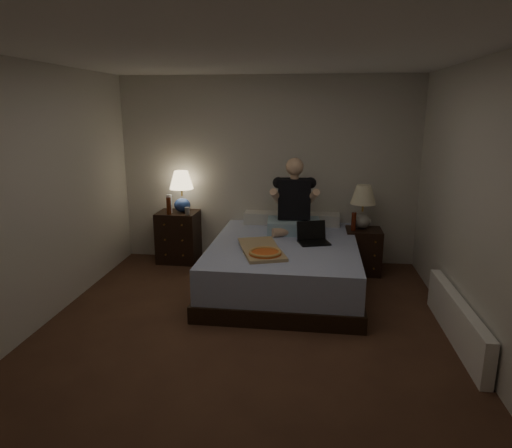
# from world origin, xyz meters

# --- Properties ---
(floor) EXTENTS (4.00, 4.50, 0.00)m
(floor) POSITION_xyz_m (0.00, 0.00, 0.00)
(floor) COLOR brown
(floor) RESTS_ON ground
(ceiling) EXTENTS (4.00, 4.50, 0.00)m
(ceiling) POSITION_xyz_m (0.00, 0.00, 2.50)
(ceiling) COLOR white
(ceiling) RESTS_ON ground
(wall_back) EXTENTS (4.00, 0.00, 2.50)m
(wall_back) POSITION_xyz_m (0.00, 2.25, 1.25)
(wall_back) COLOR silver
(wall_back) RESTS_ON ground
(wall_front) EXTENTS (4.00, 0.00, 2.50)m
(wall_front) POSITION_xyz_m (0.00, -2.25, 1.25)
(wall_front) COLOR silver
(wall_front) RESTS_ON ground
(wall_left) EXTENTS (0.00, 4.50, 2.50)m
(wall_left) POSITION_xyz_m (-2.00, 0.00, 1.25)
(wall_left) COLOR silver
(wall_left) RESTS_ON ground
(wall_right) EXTENTS (0.00, 4.50, 2.50)m
(wall_right) POSITION_xyz_m (2.00, 0.00, 1.25)
(wall_right) COLOR silver
(wall_right) RESTS_ON ground
(bed) EXTENTS (1.72, 2.26, 0.56)m
(bed) POSITION_xyz_m (0.30, 1.26, 0.28)
(bed) COLOR #586CB1
(bed) RESTS_ON floor
(nightstand_left) EXTENTS (0.55, 0.50, 0.70)m
(nightstand_left) POSITION_xyz_m (-1.21, 2.05, 0.35)
(nightstand_left) COLOR black
(nightstand_left) RESTS_ON floor
(nightstand_right) EXTENTS (0.45, 0.40, 0.58)m
(nightstand_right) POSITION_xyz_m (1.28, 1.84, 0.29)
(nightstand_right) COLOR black
(nightstand_right) RESTS_ON floor
(lamp_left) EXTENTS (0.34, 0.34, 0.56)m
(lamp_left) POSITION_xyz_m (-1.14, 2.05, 0.98)
(lamp_left) COLOR #294798
(lamp_left) RESTS_ON nightstand_left
(lamp_right) EXTENTS (0.33, 0.33, 0.56)m
(lamp_right) POSITION_xyz_m (1.25, 1.90, 0.86)
(lamp_right) COLOR gray
(lamp_right) RESTS_ON nightstand_right
(water_bottle) EXTENTS (0.07, 0.07, 0.25)m
(water_bottle) POSITION_xyz_m (-1.30, 1.97, 0.82)
(water_bottle) COLOR silver
(water_bottle) RESTS_ON nightstand_left
(soda_can) EXTENTS (0.07, 0.07, 0.10)m
(soda_can) POSITION_xyz_m (-1.04, 1.89, 0.75)
(soda_can) COLOR #B9BAB5
(soda_can) RESTS_ON nightstand_left
(beer_bottle_left) EXTENTS (0.06, 0.06, 0.23)m
(beer_bottle_left) POSITION_xyz_m (-1.28, 1.87, 0.81)
(beer_bottle_left) COLOR #511F0B
(beer_bottle_left) RESTS_ON nightstand_left
(beer_bottle_right) EXTENTS (0.06, 0.06, 0.23)m
(beer_bottle_right) POSITION_xyz_m (1.13, 1.78, 0.69)
(beer_bottle_right) COLOR #551B0C
(beer_bottle_right) RESTS_ON nightstand_right
(person) EXTENTS (0.69, 0.56, 0.93)m
(person) POSITION_xyz_m (0.39, 1.69, 1.02)
(person) COLOR black
(person) RESTS_ON bed
(laptop) EXTENTS (0.41, 0.37, 0.24)m
(laptop) POSITION_xyz_m (0.64, 1.21, 0.68)
(laptop) COLOR black
(laptop) RESTS_ON bed
(pizza_box) EXTENTS (0.61, 0.85, 0.08)m
(pizza_box) POSITION_xyz_m (0.12, 0.65, 0.60)
(pizza_box) COLOR tan
(pizza_box) RESTS_ON bed
(radiator) EXTENTS (0.10, 1.60, 0.40)m
(radiator) POSITION_xyz_m (1.93, 0.11, 0.20)
(radiator) COLOR white
(radiator) RESTS_ON floor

